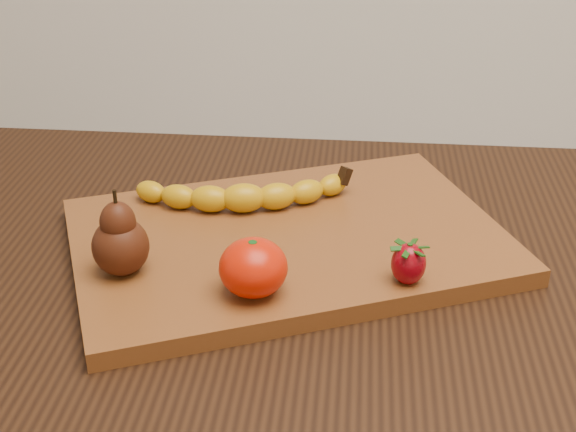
# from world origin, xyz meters

# --- Properties ---
(table) EXTENTS (1.00, 0.70, 0.76)m
(table) POSITION_xyz_m (0.00, 0.00, 0.66)
(table) COLOR black
(table) RESTS_ON ground
(cutting_board) EXTENTS (0.53, 0.45, 0.02)m
(cutting_board) POSITION_xyz_m (0.02, 0.04, 0.77)
(cutting_board) COLOR brown
(cutting_board) RESTS_ON table
(banana) EXTENTS (0.22, 0.09, 0.03)m
(banana) POSITION_xyz_m (-0.03, 0.09, 0.80)
(banana) COLOR #D09B09
(banana) RESTS_ON cutting_board
(pear) EXTENTS (0.07, 0.07, 0.09)m
(pear) POSITION_xyz_m (-0.13, -0.05, 0.82)
(pear) COLOR #3F180A
(pear) RESTS_ON cutting_board
(mandarin) EXTENTS (0.08, 0.08, 0.05)m
(mandarin) POSITION_xyz_m (-0.00, -0.08, 0.81)
(mandarin) COLOR red
(mandarin) RESTS_ON cutting_board
(strawberry) EXTENTS (0.04, 0.04, 0.04)m
(strawberry) POSITION_xyz_m (0.14, -0.04, 0.80)
(strawberry) COLOR maroon
(strawberry) RESTS_ON cutting_board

